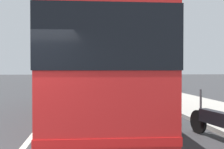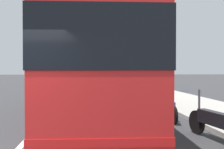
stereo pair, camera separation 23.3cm
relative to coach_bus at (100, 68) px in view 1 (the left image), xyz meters
The scene contains 10 objects.
sidewalk_curb 6.38m from the coach_bus, 54.14° to the right, with size 110.00×3.60×0.14m, color #B2ADA3.
lane_divider_line 4.57m from the coach_bus, 30.39° to the left, with size 110.00×0.16×0.01m, color silver.
coach_bus is the anchor object (origin of this frame).
motorcycle_mid_row 5.19m from the coach_bus, 146.50° to the right, with size 2.24×0.46×1.29m.
motorcycle_angled 3.09m from the coach_bus, 116.68° to the right, with size 2.28×0.26×1.26m.
car_oncoming 34.43m from the coach_bus, ahead, with size 4.29×2.01×1.54m.
car_behind_bus 18.24m from the coach_bus, 12.88° to the left, with size 4.14×2.02×1.52m.
car_far_distant 44.92m from the coach_bus, ahead, with size 4.65×1.94×1.46m.
car_ahead_same_lane 36.58m from the coach_bus, ahead, with size 4.54×2.01×1.57m.
utility_pole 11.66m from the coach_bus, 28.85° to the right, with size 0.27×0.27×8.77m, color slate.
Camera 1 is at (-3.88, -1.40, 1.83)m, focal length 40.33 mm.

